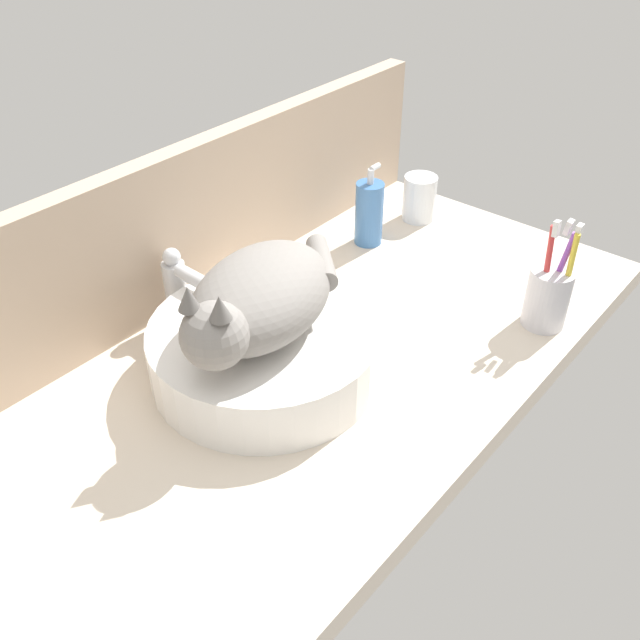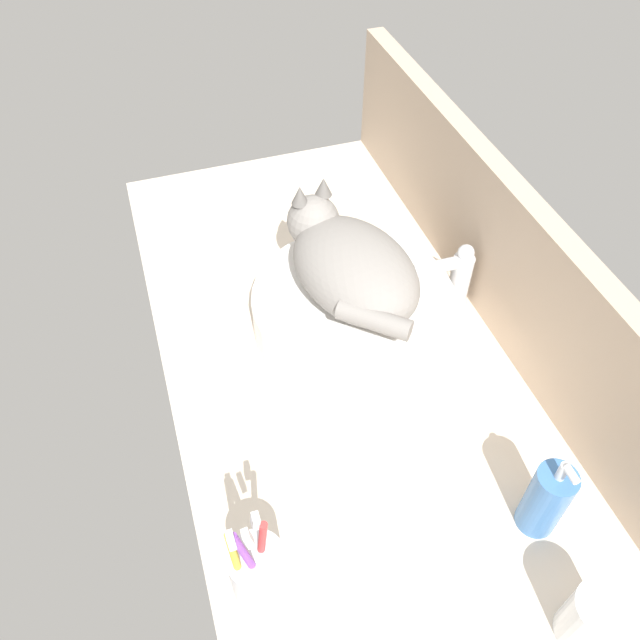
% 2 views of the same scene
% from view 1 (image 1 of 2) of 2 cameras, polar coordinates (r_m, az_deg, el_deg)
% --- Properties ---
extents(ground_plane, '(1.21, 0.58, 0.04)m').
position_cam_1_polar(ground_plane, '(1.08, -1.06, -4.26)').
color(ground_plane, beige).
extents(backsplash_panel, '(1.21, 0.04, 0.26)m').
position_cam_1_polar(backsplash_panel, '(1.17, -11.46, 7.08)').
color(backsplash_panel, tan).
rests_on(backsplash_panel, ground_plane).
extents(sink_basin, '(0.33, 0.33, 0.08)m').
position_cam_1_polar(sink_basin, '(1.03, -4.42, -2.47)').
color(sink_basin, white).
rests_on(sink_basin, ground_plane).
extents(cat, '(0.32, 0.22, 0.14)m').
position_cam_1_polar(cat, '(0.96, -5.05, 1.66)').
color(cat, gray).
rests_on(cat, sink_basin).
extents(faucet, '(0.04, 0.12, 0.14)m').
position_cam_1_polar(faucet, '(1.13, -11.13, 2.66)').
color(faucet, silver).
rests_on(faucet, ground_plane).
extents(soap_dispenser, '(0.05, 0.05, 0.15)m').
position_cam_1_polar(soap_dispenser, '(1.34, 3.95, 8.56)').
color(soap_dispenser, '#3F72B2').
rests_on(soap_dispenser, ground_plane).
extents(toothbrush_cup, '(0.07, 0.07, 0.19)m').
position_cam_1_polar(toothbrush_cup, '(1.17, 17.81, 1.90)').
color(toothbrush_cup, silver).
rests_on(toothbrush_cup, ground_plane).
extents(water_glass, '(0.07, 0.07, 0.09)m').
position_cam_1_polar(water_glass, '(1.45, 7.95, 9.47)').
color(water_glass, white).
rests_on(water_glass, ground_plane).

